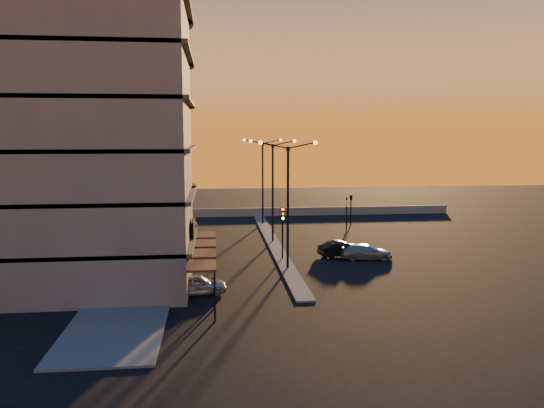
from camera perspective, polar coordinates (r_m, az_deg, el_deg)
The scene contains 14 objects.
ground at distance 39.68m, azimuth 1.69°, elevation -7.01°, with size 120.00×120.00×0.00m, color black.
sidewalk_west at distance 43.49m, azimuth -12.98°, elevation -5.83°, with size 5.00×40.00×0.12m, color #535350.
median at distance 49.33m, azimuth 0.08°, elevation -4.06°, with size 1.20×36.00×0.12m, color #535350.
parapet at distance 65.15m, azimuth 0.27°, elevation -0.84°, with size 44.00×0.50×1.00m, color slate.
building at distance 39.09m, azimuth -19.35°, elevation 9.97°, with size 14.35×17.08×25.00m.
streetlamp_near at distance 38.66m, azimuth 1.72°, elevation 1.04°, with size 4.32×0.32×9.51m.
streetlamp_mid at distance 48.53m, azimuth 0.08°, elevation 2.35°, with size 4.32×0.32×9.51m.
streetlamp_far at distance 58.45m, azimuth -1.01°, elevation 3.22°, with size 4.32×0.32×9.51m.
traffic_light_main at distance 41.86m, azimuth 1.16°, elevation -2.21°, with size 0.28×0.44×4.25m.
signal_east_a at distance 54.32m, azimuth 8.02°, elevation -1.06°, with size 0.13×0.16×3.60m.
signal_east_b at distance 58.38m, azimuth 8.50°, elevation 0.68°, with size 0.42×1.99×3.60m.
car_hatchback at distance 33.79m, azimuth -8.07°, elevation -8.58°, with size 1.48×3.67×1.25m, color #B8BCC1.
car_sedan at distance 43.95m, azimuth 7.52°, elevation -4.79°, with size 1.35×3.88×1.28m, color black.
car_wagon at distance 43.24m, azimuth 10.09°, elevation -5.09°, with size 1.70×4.18×1.21m, color #919598.
Camera 1 is at (-5.36, -38.04, 9.93)m, focal length 35.00 mm.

